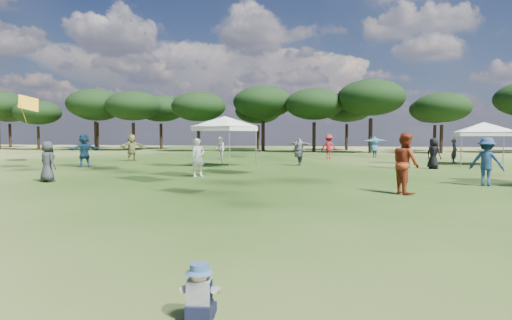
% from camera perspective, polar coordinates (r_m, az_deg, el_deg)
% --- Properties ---
extents(tree_line, '(108.78, 17.63, 7.77)m').
position_cam_1_polar(tree_line, '(49.10, 13.87, 7.44)').
color(tree_line, black).
rests_on(tree_line, ground).
extents(tent_left, '(5.27, 5.27, 3.22)m').
position_cam_1_polar(tent_left, '(25.05, -4.17, 5.55)').
color(tent_left, gray).
rests_on(tent_left, ground).
extents(tent_right, '(6.13, 6.13, 2.91)m').
position_cam_1_polar(tent_right, '(29.79, 28.10, 4.23)').
color(tent_right, gray).
rests_on(tent_right, ground).
extents(toddler, '(0.40, 0.44, 0.57)m').
position_cam_1_polar(toddler, '(4.38, -7.49, -17.44)').
color(toddler, black).
rests_on(toddler, ground).
extents(festival_crowd, '(28.89, 23.80, 1.92)m').
position_cam_1_polar(festival_crowd, '(25.46, 5.83, 1.23)').
color(festival_crowd, navy).
rests_on(festival_crowd, ground).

